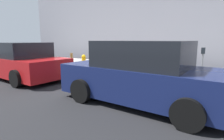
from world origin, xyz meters
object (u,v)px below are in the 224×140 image
(suitcase_silver_3, at_px, (134,69))
(suitcase_red_7, at_px, (96,66))
(suitcase_olive_5, at_px, (113,67))
(suitcase_maroon_4, at_px, (123,68))
(suitcase_black_2, at_px, (145,69))
(suitcase_red_0, at_px, (167,71))
(bollard_post, at_px, (72,61))
(suitcase_teal_1, at_px, (156,72))
(fire_hydrant, at_px, (84,62))
(parked_car_red_1, at_px, (21,61))
(suitcase_navy_6, at_px, (104,67))
(parked_car_navy_0, at_px, (142,75))
(parking_meter, at_px, (202,60))

(suitcase_silver_3, distance_m, suitcase_red_7, 2.00)
(suitcase_olive_5, height_order, suitcase_red_7, suitcase_red_7)
(suitcase_maroon_4, bearing_deg, suitcase_black_2, -179.23)
(suitcase_red_0, relative_size, suitcase_olive_5, 1.42)
(bollard_post, bearing_deg, suitcase_red_0, -178.27)
(suitcase_teal_1, relative_size, fire_hydrant, 0.74)
(fire_hydrant, bearing_deg, suitcase_olive_5, 179.66)
(parked_car_red_1, bearing_deg, suitcase_olive_5, -143.73)
(suitcase_teal_1, distance_m, suitcase_silver_3, 0.96)
(suitcase_maroon_4, relative_size, suitcase_navy_6, 0.93)
(bollard_post, height_order, parked_car_red_1, parked_car_red_1)
(suitcase_teal_1, distance_m, suitcase_olive_5, 1.97)
(suitcase_red_0, distance_m, fire_hydrant, 4.21)
(suitcase_black_2, xyz_separation_m, parked_car_navy_0, (-0.99, 2.43, 0.29))
(suitcase_maroon_4, bearing_deg, bollard_post, 3.12)
(fire_hydrant, relative_size, bollard_post, 0.93)
(suitcase_maroon_4, bearing_deg, parked_car_red_1, 32.67)
(suitcase_silver_3, bearing_deg, parked_car_red_1, 29.93)
(suitcase_maroon_4, bearing_deg, suitcase_red_0, 179.58)
(bollard_post, bearing_deg, parking_meter, -176.21)
(suitcase_navy_6, bearing_deg, parked_car_navy_0, 141.86)
(bollard_post, bearing_deg, suitcase_black_2, -177.47)
(suitcase_black_2, xyz_separation_m, bollard_post, (3.99, 0.18, 0.09))
(suitcase_black_2, bearing_deg, suitcase_olive_5, 1.38)
(suitcase_black_2, distance_m, suitcase_red_7, 2.49)
(suitcase_red_0, relative_size, parked_car_navy_0, 0.23)
(suitcase_maroon_4, distance_m, bollard_post, 2.99)
(suitcase_navy_6, xyz_separation_m, fire_hydrant, (1.29, -0.07, 0.11))
(parked_car_red_1, bearing_deg, parking_meter, -158.76)
(parked_car_navy_0, bearing_deg, suitcase_olive_5, -43.80)
(parked_car_red_1, bearing_deg, suitcase_red_0, -157.15)
(suitcase_black_2, height_order, suitcase_navy_6, suitcase_navy_6)
(suitcase_teal_1, height_order, bollard_post, bollard_post)
(suitcase_red_0, height_order, suitcase_red_7, suitcase_red_0)
(suitcase_navy_6, relative_size, bollard_post, 1.09)
(suitcase_red_7, xyz_separation_m, parked_car_navy_0, (-3.48, 2.41, 0.33))
(suitcase_teal_1, relative_size, parked_car_red_1, 0.13)
(suitcase_silver_3, relative_size, parking_meter, 0.75)
(suitcase_silver_3, bearing_deg, suitcase_navy_6, 4.77)
(suitcase_red_0, height_order, suitcase_olive_5, suitcase_red_0)
(suitcase_navy_6, bearing_deg, suitcase_red_0, -178.76)
(suitcase_black_2, relative_size, parked_car_red_1, 0.19)
(suitcase_maroon_4, bearing_deg, suitcase_red_7, 0.44)
(suitcase_red_0, xyz_separation_m, parked_car_red_1, (5.71, 2.40, 0.22))
(suitcase_silver_3, bearing_deg, suitcase_red_7, 1.70)
(suitcase_teal_1, distance_m, suitcase_maroon_4, 1.47)
(suitcase_navy_6, relative_size, fire_hydrant, 1.17)
(suitcase_maroon_4, bearing_deg, fire_hydrant, 0.31)
(suitcase_red_7, distance_m, parked_car_red_1, 3.33)
(suitcase_teal_1, relative_size, suitcase_silver_3, 0.62)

